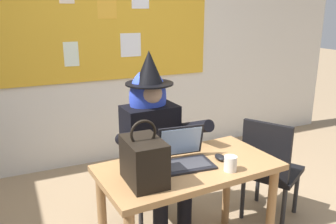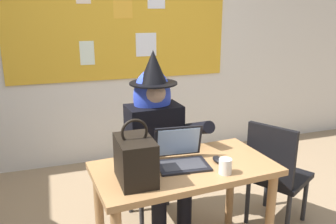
% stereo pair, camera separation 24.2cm
% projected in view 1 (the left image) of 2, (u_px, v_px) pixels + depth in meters
% --- Properties ---
extents(wall_back_bulletin, '(6.33, 2.15, 2.87)m').
position_uv_depth(wall_back_bulletin, '(104.00, 34.00, 3.77)').
color(wall_back_bulletin, silver).
rests_on(wall_back_bulletin, ground).
extents(desk_main, '(1.19, 0.68, 0.74)m').
position_uv_depth(desk_main, '(188.00, 182.00, 2.29)').
color(desk_main, '#A37547').
rests_on(desk_main, ground).
extents(chair_at_desk, '(0.43, 0.43, 0.91)m').
position_uv_depth(chair_at_desk, '(147.00, 159.00, 2.88)').
color(chair_at_desk, '#2D3347').
rests_on(chair_at_desk, ground).
extents(person_costumed, '(0.61, 0.66, 1.41)m').
position_uv_depth(person_costumed, '(153.00, 132.00, 2.70)').
color(person_costumed, black).
rests_on(person_costumed, ground).
extents(laptop, '(0.34, 0.30, 0.23)m').
position_uv_depth(laptop, '(185.00, 155.00, 2.27)').
color(laptop, black).
rests_on(laptop, desk_main).
extents(computer_mouse, '(0.07, 0.11, 0.03)m').
position_uv_depth(computer_mouse, '(220.00, 157.00, 2.33)').
color(computer_mouse, black).
rests_on(computer_mouse, desk_main).
extents(handbag, '(0.20, 0.30, 0.38)m').
position_uv_depth(handbag, '(144.00, 161.00, 2.00)').
color(handbag, black).
rests_on(handbag, desk_main).
extents(coffee_mug, '(0.08, 0.08, 0.09)m').
position_uv_depth(coffee_mug, '(230.00, 164.00, 2.16)').
color(coffee_mug, silver).
rests_on(coffee_mug, desk_main).
extents(chair_extra_corner, '(0.57, 0.57, 0.88)m').
position_uv_depth(chair_extra_corner, '(269.00, 166.00, 2.82)').
color(chair_extra_corner, black).
rests_on(chair_extra_corner, ground).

